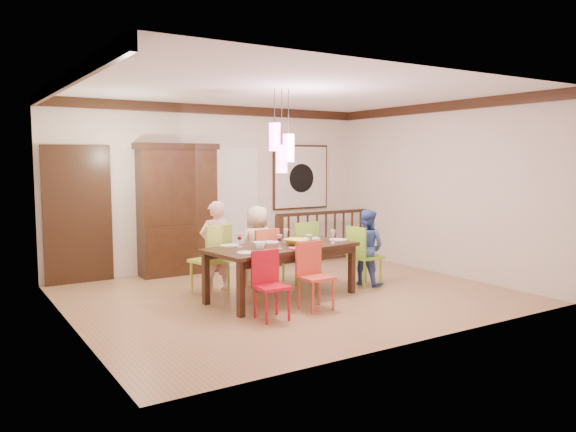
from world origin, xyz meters
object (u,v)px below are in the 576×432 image
chair_far_left (210,254)px  balustrade (326,235)px  chair_end_right (365,252)px  china_hutch (178,209)px  person_far_left (216,247)px  person_far_mid (257,246)px  dining_table (282,251)px  person_end_right (367,247)px

chair_far_left → balustrade: size_ratio=0.47×
chair_end_right → china_hutch: 3.25m
chair_end_right → person_far_left: (-2.12, 0.87, 0.14)m
chair_far_left → person_far_mid: 0.86m
dining_table → chair_far_left: size_ratio=2.19×
china_hutch → person_end_right: size_ratio=1.88×
balustrade → person_end_right: size_ratio=1.86×
china_hutch → person_far_mid: (0.68, -1.55, -0.49)m
chair_far_left → balustrade: (3.03, 1.32, -0.09)m
person_far_mid → dining_table: bearing=83.9°
chair_end_right → person_far_mid: bearing=56.4°
dining_table → person_end_right: bearing=-6.3°
person_far_left → dining_table: bearing=125.0°
balustrade → person_far_left: bearing=-156.1°
person_far_mid → china_hutch: bearing=-66.2°
chair_far_left → balustrade: bearing=-172.3°
balustrade → person_far_mid: bearing=-149.7°
chair_end_right → dining_table: bearing=87.8°
dining_table → chair_end_right: bearing=-7.8°
balustrade → person_end_right: 2.14m
chair_far_left → person_far_left: person_far_left is taller
chair_end_right → person_end_right: bearing=-57.9°
chair_end_right → china_hutch: (-2.10, 2.41, 0.58)m
chair_end_right → person_far_mid: (-1.42, 0.86, 0.09)m
chair_end_right → chair_far_left: bearing=69.5°
china_hutch → balustrade: (2.86, -0.35, -0.61)m
dining_table → chair_far_left: bearing=127.6°
person_end_right → chair_end_right: bearing=103.2°
balustrade → person_far_left: person_far_left is taller
person_far_left → person_far_mid: 0.70m
china_hutch → person_end_right: china_hutch is taller
dining_table → person_end_right: 1.58m
chair_end_right → person_far_mid: 1.66m
chair_far_left → china_hutch: 1.75m
dining_table → china_hutch: (-0.59, 2.41, 0.44)m
chair_end_right → person_far_mid: person_far_mid is taller
chair_far_left → dining_table: bearing=119.5°
chair_far_left → chair_end_right: bearing=145.9°
dining_table → china_hutch: bearing=95.9°
person_far_mid → person_end_right: 1.69m
balustrade → person_end_right: bearing=-107.6°
person_end_right → person_far_mid: bearing=39.7°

